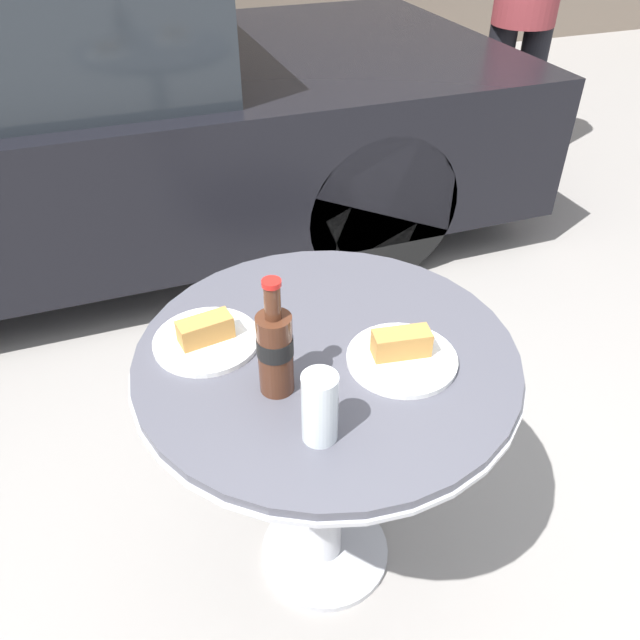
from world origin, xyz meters
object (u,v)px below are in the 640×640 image
drinking_glass (320,410)px  lunch_plate_far (206,337)px  lunch_plate_near (402,354)px  bistro_table (326,402)px  cola_bottle_left (275,349)px

drinking_glass → lunch_plate_far: bearing=112.6°
lunch_plate_near → lunch_plate_far: (-0.36, 0.19, -0.00)m
bistro_table → lunch_plate_far: (-0.23, 0.11, 0.17)m
cola_bottle_left → drinking_glass: size_ratio=1.76×
bistro_table → drinking_glass: drinking_glass is taller
bistro_table → cola_bottle_left: bearing=-150.3°
bistro_table → lunch_plate_far: bearing=154.9°
drinking_glass → cola_bottle_left: bearing=103.8°
drinking_glass → lunch_plate_near: drinking_glass is taller
lunch_plate_near → lunch_plate_far: 0.41m
bistro_table → lunch_plate_near: bearing=-32.0°
bistro_table → drinking_glass: size_ratio=5.73×
cola_bottle_left → lunch_plate_far: bearing=119.0°
cola_bottle_left → lunch_plate_near: cola_bottle_left is taller
cola_bottle_left → lunch_plate_far: 0.22m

